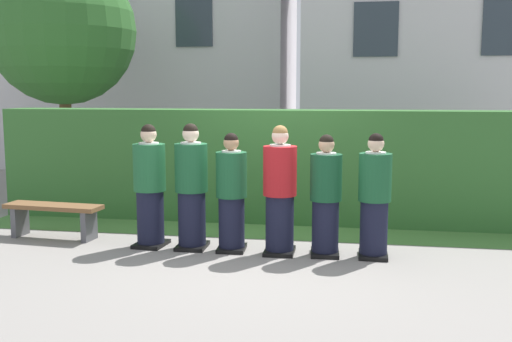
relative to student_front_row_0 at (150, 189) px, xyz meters
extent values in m
plane|color=gray|center=(1.43, -0.04, -0.78)|extent=(60.00, 60.00, 0.00)
cylinder|color=black|center=(0.00, 0.00, -0.40)|extent=(0.36, 0.36, 0.75)
cube|color=black|center=(0.00, 0.00, -0.75)|extent=(0.42, 0.50, 0.05)
cylinder|color=#1E5B33|center=(0.00, 0.00, 0.28)|extent=(0.42, 0.42, 0.62)
cylinder|color=white|center=(0.00, 0.00, 0.60)|extent=(0.26, 0.26, 0.03)
cube|color=gold|center=(0.02, 0.20, 0.41)|extent=(0.04, 0.02, 0.27)
sphere|color=beige|center=(0.00, 0.00, 0.72)|extent=(0.21, 0.21, 0.21)
sphere|color=black|center=(0.00, 0.00, 0.76)|extent=(0.19, 0.19, 0.19)
cube|color=white|center=(0.02, 0.27, 0.19)|extent=(0.15, 0.02, 0.20)
cylinder|color=black|center=(0.57, -0.01, -0.40)|extent=(0.36, 0.36, 0.76)
cube|color=black|center=(0.57, -0.01, -0.75)|extent=(0.39, 0.48, 0.05)
cylinder|color=#19512D|center=(0.57, -0.01, 0.29)|extent=(0.43, 0.43, 0.63)
cylinder|color=white|center=(0.57, -0.01, 0.61)|extent=(0.27, 0.27, 0.03)
cube|color=navy|center=(0.57, 0.19, 0.42)|extent=(0.04, 0.01, 0.28)
sphere|color=beige|center=(0.57, -0.01, 0.73)|extent=(0.21, 0.21, 0.21)
sphere|color=black|center=(0.57, -0.01, 0.77)|extent=(0.20, 0.20, 0.20)
cylinder|color=black|center=(1.11, -0.03, -0.42)|extent=(0.34, 0.34, 0.70)
cube|color=black|center=(1.11, -0.03, -0.75)|extent=(0.38, 0.46, 0.05)
cylinder|color=#19512D|center=(1.11, -0.03, 0.22)|extent=(0.40, 0.40, 0.58)
cylinder|color=white|center=(1.11, -0.03, 0.51)|extent=(0.25, 0.25, 0.03)
cube|color=gold|center=(1.10, 0.16, 0.33)|extent=(0.04, 0.01, 0.26)
sphere|color=tan|center=(1.11, -0.03, 0.63)|extent=(0.20, 0.20, 0.20)
sphere|color=black|center=(1.11, -0.03, 0.66)|extent=(0.18, 0.18, 0.18)
cylinder|color=black|center=(1.74, -0.07, -0.40)|extent=(0.36, 0.36, 0.75)
cube|color=black|center=(1.74, -0.07, -0.75)|extent=(0.39, 0.47, 0.05)
cylinder|color=#AD191E|center=(1.74, -0.07, 0.29)|extent=(0.43, 0.43, 0.62)
cylinder|color=white|center=(1.74, -0.07, 0.60)|extent=(0.26, 0.26, 0.03)
cube|color=#236038|center=(1.74, 0.13, 0.41)|extent=(0.04, 0.01, 0.27)
sphere|color=beige|center=(1.74, -0.07, 0.73)|extent=(0.21, 0.21, 0.21)
sphere|color=olive|center=(1.74, -0.07, 0.76)|extent=(0.20, 0.20, 0.20)
cylinder|color=black|center=(2.32, -0.06, -0.42)|extent=(0.34, 0.34, 0.70)
cube|color=black|center=(2.32, -0.06, -0.75)|extent=(0.38, 0.46, 0.05)
cylinder|color=#144728|center=(2.32, -0.06, 0.22)|extent=(0.40, 0.40, 0.58)
cylinder|color=white|center=(2.32, -0.06, 0.51)|extent=(0.25, 0.25, 0.03)
cube|color=navy|center=(2.31, 0.13, 0.33)|extent=(0.04, 0.01, 0.26)
sphere|color=tan|center=(2.32, -0.06, 0.63)|extent=(0.20, 0.20, 0.20)
sphere|color=black|center=(2.32, -0.06, 0.66)|extent=(0.18, 0.18, 0.18)
cylinder|color=black|center=(2.92, -0.05, -0.42)|extent=(0.34, 0.34, 0.71)
cube|color=black|center=(2.92, -0.05, -0.75)|extent=(0.36, 0.45, 0.05)
cylinder|color=#19512D|center=(2.92, -0.05, 0.23)|extent=(0.40, 0.40, 0.59)
cylinder|color=white|center=(2.92, -0.05, 0.53)|extent=(0.25, 0.25, 0.03)
cube|color=gold|center=(2.92, 0.14, 0.35)|extent=(0.04, 0.01, 0.26)
sphere|color=beige|center=(2.92, -0.05, 0.65)|extent=(0.20, 0.20, 0.20)
sphere|color=black|center=(2.92, -0.05, 0.68)|extent=(0.19, 0.19, 0.19)
cube|color=#33662D|center=(1.43, 1.84, 0.11)|extent=(8.89, 0.70, 1.76)
cube|color=silver|center=(-2.90, 8.60, 2.16)|extent=(7.54, 3.74, 5.86)
cube|color=#2D3842|center=(-4.60, 6.70, 2.86)|extent=(0.90, 0.04, 1.10)
cube|color=#2D3842|center=(-1.20, 6.70, 2.86)|extent=(0.90, 0.04, 1.10)
cube|color=silver|center=(4.28, 7.08, 1.88)|extent=(5.61, 3.54, 5.31)
cube|color=#2D3842|center=(3.02, 5.29, 2.52)|extent=(0.90, 0.04, 1.10)
cube|color=#2D3842|center=(5.54, 5.29, 2.52)|extent=(0.90, 0.04, 1.10)
cylinder|color=brown|center=(-3.23, 4.07, 0.15)|extent=(0.24, 0.24, 1.85)
sphere|color=#2D6028|center=(-3.23, 4.07, 2.46)|extent=(2.96, 2.96, 2.96)
cube|color=brown|center=(-1.49, 0.19, -0.33)|extent=(1.43, 0.48, 0.06)
cube|color=#4C4C51|center=(-2.04, 0.24, -0.57)|extent=(0.11, 0.33, 0.42)
cube|color=#4C4C51|center=(-0.94, 0.14, -0.57)|extent=(0.11, 0.33, 0.42)
cube|color=#477A38|center=(1.43, 1.04, -0.77)|extent=(8.89, 0.90, 0.01)
camera|label=1|loc=(2.69, -7.51, 1.31)|focal=42.28mm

